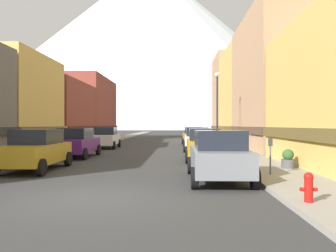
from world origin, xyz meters
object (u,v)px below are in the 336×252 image
(car_right_0, at_px, (218,155))
(car_right_1, at_px, (204,144))
(car_right_2, at_px, (197,139))
(potted_plant_1, at_px, (240,142))
(car_left_1, at_px, (77,143))
(car_left_0, at_px, (36,150))
(pedestrian_0, at_px, (66,138))
(streetlamp_right, at_px, (217,99))
(fire_hydrant_near, at_px, (309,186))
(parking_meter_near, at_px, (270,151))
(potted_plant_0, at_px, (288,159))
(car_right_3, at_px, (193,136))
(car_left_2, at_px, (106,138))

(car_right_0, xyz_separation_m, car_right_1, (-0.00, 6.87, 0.00))
(car_right_2, relative_size, potted_plant_1, 4.88)
(car_left_1, height_order, potted_plant_1, car_left_1)
(car_left_0, height_order, car_right_2, same)
(car_left_0, distance_m, pedestrian_0, 11.54)
(streetlamp_right, bearing_deg, car_left_0, -128.49)
(fire_hydrant_near, xyz_separation_m, parking_meter_near, (0.30, 4.44, 0.49))
(car_left_1, height_order, potted_plant_0, car_left_1)
(car_right_0, relative_size, potted_plant_1, 4.86)
(car_right_1, distance_m, parking_meter_near, 6.66)
(car_right_0, bearing_deg, car_right_1, 90.01)
(car_right_2, bearing_deg, potted_plant_0, -74.45)
(car_right_0, distance_m, parking_meter_near, 2.02)
(car_right_3, distance_m, potted_plant_0, 19.11)
(potted_plant_0, xyz_separation_m, streetlamp_right, (-1.65, 11.62, 3.47))
(car_right_0, bearing_deg, car_left_1, 131.94)
(car_left_0, bearing_deg, parking_meter_near, -11.99)
(car_right_3, relative_size, pedestrian_0, 2.54)
(streetlamp_right, bearing_deg, car_right_3, 102.12)
(car_right_3, height_order, pedestrian_0, pedestrian_0)
(car_left_0, bearing_deg, potted_plant_0, -0.61)
(car_left_0, relative_size, potted_plant_1, 4.88)
(car_right_1, distance_m, car_right_3, 14.39)
(potted_plant_0, bearing_deg, fire_hydrant_near, -103.72)
(car_right_2, distance_m, car_right_3, 7.33)
(car_right_1, distance_m, pedestrian_0, 12.21)
(car_left_1, distance_m, potted_plant_0, 12.38)
(car_right_0, relative_size, car_right_2, 1.00)
(potted_plant_1, xyz_separation_m, pedestrian_0, (-13.25, 0.14, 0.30))
(car_right_1, relative_size, fire_hydrant_near, 6.29)
(car_left_1, distance_m, car_right_2, 9.36)
(car_left_2, distance_m, car_right_2, 8.12)
(car_right_0, bearing_deg, car_right_2, 90.00)
(car_left_0, xyz_separation_m, pedestrian_0, (-2.45, 11.27, 0.06))
(car_left_1, xyz_separation_m, fire_hydrant_near, (9.25, -12.39, -0.37))
(potted_plant_0, bearing_deg, car_left_0, 179.39)
(car_right_0, bearing_deg, potted_plant_0, 37.11)
(car_left_1, xyz_separation_m, car_right_2, (7.60, 5.46, 0.00))
(car_right_0, xyz_separation_m, fire_hydrant_near, (1.65, -3.93, -0.37))
(car_right_2, bearing_deg, fire_hydrant_near, -84.72)
(potted_plant_1, bearing_deg, potted_plant_0, -90.00)
(car_left_1, relative_size, streetlamp_right, 0.75)
(potted_plant_0, bearing_deg, car_right_2, 105.55)
(parking_meter_near, distance_m, streetlamp_right, 13.86)
(car_left_2, height_order, car_right_0, same)
(car_left_2, distance_m, pedestrian_0, 3.85)
(car_right_2, relative_size, car_right_3, 1.00)
(car_right_1, bearing_deg, streetlamp_right, 77.80)
(car_right_0, distance_m, potted_plant_1, 14.04)
(car_left_0, bearing_deg, car_right_3, 67.90)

